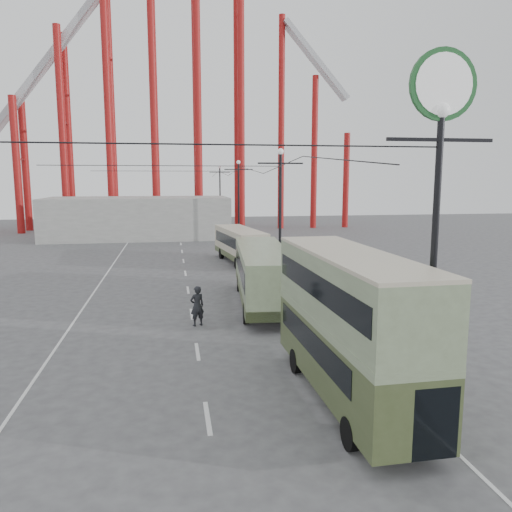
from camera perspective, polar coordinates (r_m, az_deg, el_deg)
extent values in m
plane|color=#48484A|center=(17.94, -2.73, -14.91)|extent=(160.00, 160.00, 0.00)
cube|color=silver|center=(36.05, -7.94, -2.84)|extent=(0.15, 82.00, 0.01)
cube|color=silver|center=(37.74, 1.78, -2.24)|extent=(0.12, 120.00, 0.01)
cube|color=silver|center=(37.37, -17.23, -2.74)|extent=(0.12, 120.00, 0.01)
cylinder|color=black|center=(15.53, 19.56, -1.76)|extent=(0.20, 0.20, 9.00)
cylinder|color=black|center=(16.80, 18.79, -16.17)|extent=(0.44, 0.44, 0.50)
cube|color=black|center=(15.33, 20.30, 12.35)|extent=(3.20, 0.10, 0.10)
sphere|color=white|center=(15.41, 20.47, 15.31)|extent=(0.44, 0.44, 0.44)
cylinder|color=#1D5426|center=(15.51, 20.61, 17.87)|extent=(2.00, 0.12, 2.00)
cylinder|color=white|center=(15.51, 20.61, 17.87)|extent=(1.70, 0.16, 1.70)
cylinder|color=black|center=(35.23, 2.77, 4.35)|extent=(0.20, 0.20, 9.00)
cylinder|color=black|center=(35.81, 2.72, -2.44)|extent=(0.44, 0.44, 0.50)
cube|color=black|center=(35.15, 2.82, 10.54)|extent=(3.20, 0.10, 0.10)
sphere|color=white|center=(35.18, 2.83, 11.84)|extent=(0.44, 0.44, 0.44)
cylinder|color=black|center=(56.88, -1.99, 6.03)|extent=(0.20, 0.20, 9.00)
cylinder|color=black|center=(57.24, -1.97, 1.78)|extent=(0.44, 0.44, 0.50)
cube|color=black|center=(56.83, -2.01, 9.86)|extent=(3.20, 0.10, 0.10)
sphere|color=white|center=(56.85, -2.02, 10.67)|extent=(0.44, 0.44, 0.44)
cylinder|color=black|center=(78.72, -4.13, 6.77)|extent=(0.20, 0.20, 9.00)
cylinder|color=black|center=(78.98, -4.10, 3.68)|extent=(0.44, 0.44, 0.50)
cube|color=black|center=(78.68, -4.16, 9.53)|extent=(3.20, 0.10, 0.10)
sphere|color=white|center=(78.70, -4.17, 10.12)|extent=(0.44, 0.44, 0.44)
cylinder|color=maroon|center=(74.11, -25.67, 9.30)|extent=(1.00, 1.00, 18.00)
cylinder|color=maroon|center=(77.97, -24.86, 9.28)|extent=(1.00, 1.00, 18.00)
cylinder|color=maroon|center=(72.97, -21.26, 13.13)|extent=(1.00, 1.00, 27.00)
cylinder|color=maroon|center=(76.88, -20.65, 12.91)|extent=(1.00, 1.00, 27.00)
cylinder|color=maroon|center=(72.58, -16.61, 16.96)|extent=(1.00, 1.00, 36.00)
cylinder|color=maroon|center=(76.52, -16.24, 16.53)|extent=(1.00, 1.00, 36.00)
cylinder|color=maroon|center=(72.97, -11.77, 20.68)|extent=(1.00, 1.00, 45.00)
cylinder|color=maroon|center=(76.88, -11.66, 20.06)|extent=(1.00, 1.00, 45.00)
cylinder|color=maroon|center=(73.86, -6.79, 23.44)|extent=(1.00, 1.00, 52.00)
cylinder|color=maroon|center=(77.73, -6.95, 22.69)|extent=(1.00, 1.00, 52.00)
cylinder|color=maroon|center=(74.81, -1.77, 24.50)|extent=(1.00, 1.00, 55.00)
cylinder|color=maroon|center=(78.63, -2.20, 23.71)|extent=(1.00, 1.00, 55.00)
cylinder|color=maroon|center=(74.46, 2.91, 14.76)|extent=(0.90, 0.90, 30.00)
cylinder|color=maroon|center=(75.38, 6.67, 11.59)|extent=(0.90, 0.90, 22.00)
cylinder|color=maroon|center=(76.82, 10.24, 8.47)|extent=(0.90, 0.90, 14.00)
cube|color=#B0B0B5|center=(77.13, 6.86, 21.27)|extent=(9.89, 2.00, 10.87)
cube|color=gray|center=(63.62, -13.28, 4.29)|extent=(22.00, 10.00, 5.00)
cube|color=#3A4525|center=(16.81, 10.46, -11.17)|extent=(2.48, 9.20, 2.01)
cube|color=black|center=(16.68, 10.50, -9.84)|extent=(2.48, 7.37, 0.82)
cube|color=#6D7C5B|center=(16.46, 10.57, -7.42)|extent=(2.50, 9.20, 0.27)
cube|color=#6D7C5B|center=(16.18, 10.68, -3.52)|extent=(2.48, 9.20, 2.01)
cube|color=black|center=(16.16, 10.69, -3.21)|extent=(2.51, 8.65, 0.78)
cube|color=#BCB298|center=(15.99, 10.79, 0.20)|extent=(2.50, 9.20, 0.11)
cylinder|color=black|center=(19.15, 4.59, -11.88)|extent=(0.28, 0.92, 0.92)
cylinder|color=black|center=(19.77, 10.49, -11.33)|extent=(0.28, 0.92, 0.92)
cylinder|color=black|center=(14.39, 10.72, -19.33)|extent=(0.28, 0.92, 0.92)
cylinder|color=black|center=(15.21, 18.37, -18.02)|extent=(0.28, 0.92, 0.92)
cube|color=#6D7C5B|center=(28.80, 0.78, -1.96)|extent=(3.66, 11.80, 2.53)
cube|color=black|center=(28.72, 0.78, -1.13)|extent=(3.58, 10.54, 1.00)
cube|color=#3A4525|center=(29.00, 0.77, -3.90)|extent=(3.69, 11.80, 0.53)
cube|color=#6D7C5B|center=(28.58, 0.78, 0.71)|extent=(3.68, 11.80, 0.17)
cylinder|color=black|center=(32.18, -1.88, -3.21)|extent=(0.39, 1.08, 1.06)
cylinder|color=black|center=(32.37, 2.35, -3.15)|extent=(0.39, 1.08, 1.06)
cylinder|color=black|center=(25.41, -1.15, -6.46)|extent=(0.39, 1.08, 1.06)
cylinder|color=black|center=(25.66, 4.21, -6.34)|extent=(0.39, 1.08, 1.06)
cube|color=#BCB298|center=(43.35, -1.84, 1.41)|extent=(3.57, 9.72, 2.28)
cube|color=black|center=(43.30, -1.84, 1.91)|extent=(3.46, 8.59, 0.90)
cube|color=#3A4525|center=(43.47, -1.83, 0.23)|extent=(3.60, 9.72, 0.47)
cube|color=#BCB298|center=(43.21, -1.85, 3.01)|extent=(3.59, 9.72, 0.15)
cylinder|color=black|center=(45.63, -3.94, 0.26)|extent=(0.38, 0.98, 0.95)
cylinder|color=black|center=(46.15, -1.35, 0.37)|extent=(0.38, 0.98, 0.95)
cylinder|color=black|center=(40.52, -2.25, -0.80)|extent=(0.38, 0.98, 0.95)
cylinder|color=black|center=(41.11, 0.65, -0.66)|extent=(0.38, 0.98, 0.95)
imported|color=black|center=(24.93, -6.75, -5.69)|extent=(0.86, 0.71, 2.01)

